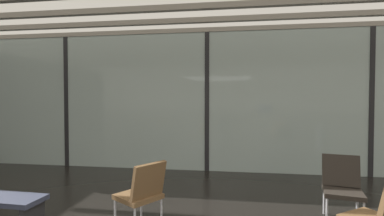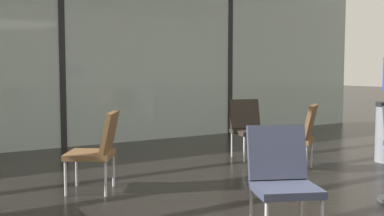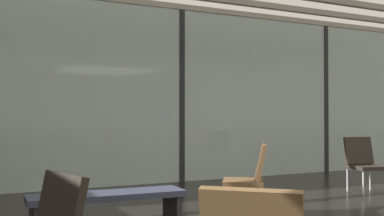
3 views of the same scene
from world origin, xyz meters
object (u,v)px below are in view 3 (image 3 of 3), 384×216
at_px(waiting_bench, 108,204).
at_px(parked_airplane, 137,95).
at_px(lounge_chair_2, 250,175).
at_px(lounge_chair_5, 363,161).

bearing_deg(waiting_bench, parked_airplane, -109.19).
bearing_deg(parked_airplane, waiting_bench, -111.76).
xyz_separation_m(lounge_chair_2, waiting_bench, (-1.90, -0.38, -0.13)).
bearing_deg(lounge_chair_2, parked_airplane, -157.09).
relative_size(lounge_chair_2, lounge_chair_5, 1.00).
height_order(lounge_chair_5, waiting_bench, lounge_chair_5).
height_order(parked_airplane, lounge_chair_5, parked_airplane).
height_order(parked_airplane, waiting_bench, parked_airplane).
xyz_separation_m(lounge_chair_5, waiting_bench, (-4.52, -1.06, -0.13)).
relative_size(parked_airplane, waiting_bench, 8.05).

